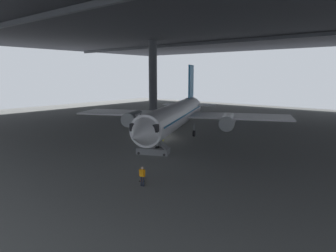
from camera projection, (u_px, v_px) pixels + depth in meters
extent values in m
plane|color=slate|center=(159.00, 137.00, 43.77)|extent=(110.00, 110.00, 0.00)
cylinder|color=#4C4F54|center=(153.00, 77.00, 70.45)|extent=(1.89, 1.89, 16.42)
cube|color=#38383D|center=(212.00, 25.00, 51.52)|extent=(121.00, 99.00, 1.20)
cube|color=#4C4F54|center=(90.00, 5.00, 32.73)|extent=(115.50, 0.50, 0.70)
cube|color=#4C4F54|center=(253.00, 40.00, 64.32)|extent=(115.50, 0.50, 0.70)
cylinder|color=white|center=(175.00, 116.00, 42.18)|extent=(13.32, 24.08, 3.34)
cone|color=white|center=(140.00, 134.00, 28.86)|extent=(4.64, 5.00, 3.28)
cube|color=black|center=(147.00, 126.00, 30.80)|extent=(3.55, 3.30, 0.74)
cone|color=white|center=(193.00, 104.00, 55.44)|extent=(4.79, 6.04, 2.84)
cube|color=#1972B2|center=(191.00, 81.00, 52.77)|extent=(1.72, 3.42, 5.47)
cube|color=white|center=(203.00, 105.00, 51.95)|extent=(5.00, 4.24, 0.16)
cube|color=white|center=(176.00, 104.00, 53.12)|extent=(5.00, 4.24, 0.16)
cube|color=white|center=(241.00, 116.00, 43.91)|extent=(15.24, 11.30, 0.24)
cylinder|color=#9EA3A8|center=(228.00, 122.00, 42.69)|extent=(3.68, 4.81, 2.07)
cube|color=white|center=(127.00, 113.00, 48.25)|extent=(15.24, 11.30, 0.24)
cylinder|color=#9EA3A8|center=(133.00, 118.00, 46.20)|extent=(3.68, 4.81, 2.07)
cube|color=#1972B2|center=(175.00, 114.00, 42.14)|extent=(12.63, 22.44, 0.16)
cylinder|color=#9EA3A8|center=(157.00, 143.00, 34.54)|extent=(0.20, 0.20, 1.15)
cylinder|color=black|center=(157.00, 150.00, 34.67)|extent=(0.64, 0.94, 0.90)
cylinder|color=#9EA3A8|center=(194.00, 128.00, 44.26)|extent=(0.20, 0.20, 1.15)
cylinder|color=black|center=(194.00, 133.00, 44.39)|extent=(0.64, 0.94, 0.90)
cylinder|color=#9EA3A8|center=(164.00, 127.00, 45.40)|extent=(0.20, 0.20, 1.15)
cylinder|color=black|center=(164.00, 132.00, 45.53)|extent=(0.64, 0.94, 0.90)
cube|color=slate|center=(153.00, 151.00, 34.65)|extent=(3.89, 2.85, 0.70)
cube|color=slate|center=(153.00, 136.00, 34.37)|extent=(3.58, 2.56, 2.83)
cube|color=slate|center=(139.00, 123.00, 34.55)|extent=(1.54, 1.64, 0.12)
cylinder|color=black|center=(137.00, 119.00, 33.90)|extent=(0.06, 0.06, 1.00)
cylinder|color=black|center=(141.00, 118.00, 35.04)|extent=(0.06, 0.06, 1.00)
cylinder|color=black|center=(139.00, 153.00, 34.38)|extent=(0.32, 0.23, 0.30)
cylinder|color=black|center=(143.00, 150.00, 35.72)|extent=(0.32, 0.23, 0.30)
cylinder|color=black|center=(164.00, 155.00, 33.64)|extent=(0.32, 0.23, 0.30)
cylinder|color=black|center=(167.00, 152.00, 34.98)|extent=(0.32, 0.23, 0.30)
cylinder|color=#232838|center=(143.00, 181.00, 24.52)|extent=(0.14, 0.14, 0.80)
cylinder|color=#232838|center=(141.00, 181.00, 24.60)|extent=(0.14, 0.14, 0.80)
cube|color=orange|center=(142.00, 173.00, 24.45)|extent=(0.40, 0.30, 0.57)
cylinder|color=orange|center=(145.00, 173.00, 24.35)|extent=(0.09, 0.09, 0.54)
cylinder|color=orange|center=(140.00, 172.00, 24.54)|extent=(0.09, 0.09, 0.54)
sphere|color=beige|center=(142.00, 168.00, 24.38)|extent=(0.22, 0.22, 0.22)
cylinder|color=#232838|center=(163.00, 147.00, 36.28)|extent=(0.14, 0.14, 0.89)
cylinder|color=#232838|center=(162.00, 147.00, 36.11)|extent=(0.14, 0.14, 0.89)
cube|color=yellow|center=(162.00, 140.00, 36.07)|extent=(0.38, 0.42, 0.63)
cylinder|color=yellow|center=(163.00, 140.00, 36.29)|extent=(0.09, 0.09, 0.60)
cylinder|color=yellow|center=(162.00, 141.00, 35.84)|extent=(0.09, 0.09, 0.60)
sphere|color=beige|center=(162.00, 137.00, 36.00)|extent=(0.24, 0.24, 0.24)
cube|color=black|center=(142.00, 181.00, 25.70)|extent=(0.36, 0.36, 0.04)
cone|color=orange|center=(142.00, 178.00, 25.65)|extent=(0.30, 0.30, 0.56)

